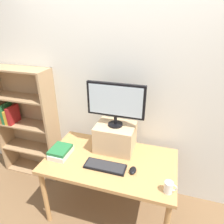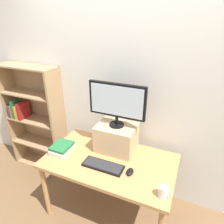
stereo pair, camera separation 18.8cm
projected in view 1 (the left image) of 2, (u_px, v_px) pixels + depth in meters
The scene contains 10 objects.
ground_plane at pixel (111, 209), 2.35m from camera, with size 12.00×12.00×0.00m, color brown.
back_wall at pixel (124, 90), 2.22m from camera, with size 7.00×0.08×2.60m.
desk at pixel (110, 166), 2.06m from camera, with size 1.32×0.76×0.73m.
bookshelf_unit at pixel (26, 122), 2.65m from camera, with size 0.82×0.28×1.51m.
riser_box at pixel (115, 137), 2.14m from camera, with size 0.41×0.33×0.29m.
computer_monitor at pixel (116, 102), 1.96m from camera, with size 0.59×0.15×0.46m.
keyboard at pixel (105, 166), 1.92m from camera, with size 0.40×0.15×0.02m.
computer_mouse at pixel (133, 170), 1.87m from camera, with size 0.06×0.10×0.04m.
book_stack at pixel (61, 152), 2.08m from camera, with size 0.19×0.25×0.09m.
coffee_mug at pixel (169, 187), 1.64m from camera, with size 0.11×0.07×0.10m.
Camera 1 is at (0.49, -1.54, 2.05)m, focal length 32.00 mm.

